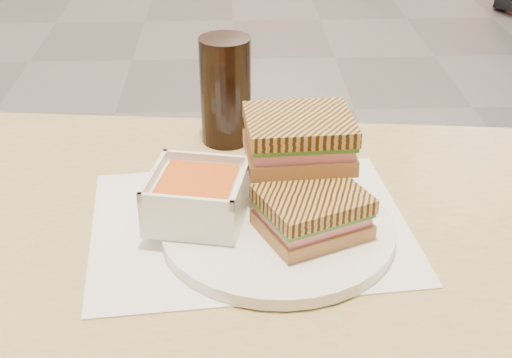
{
  "coord_description": "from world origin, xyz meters",
  "views": [
    {
      "loc": [
        -0.02,
        -2.7,
        1.22
      ],
      "look_at": [
        0.01,
        -2.0,
        0.82
      ],
      "focal_mm": 49.75,
      "sensor_mm": 36.0,
      "label": 1
    }
  ],
  "objects_px": {
    "cola_glass": "(226,91)",
    "main_table": "(329,330)",
    "soup_bowl": "(198,198)",
    "plate": "(278,230)",
    "panini_lower": "(312,212)"
  },
  "relations": [
    {
      "from": "soup_bowl",
      "to": "main_table",
      "type": "bearing_deg",
      "value": -20.15
    },
    {
      "from": "main_table",
      "to": "cola_glass",
      "type": "height_order",
      "value": "cola_glass"
    },
    {
      "from": "cola_glass",
      "to": "main_table",
      "type": "bearing_deg",
      "value": -67.49
    },
    {
      "from": "main_table",
      "to": "panini_lower",
      "type": "height_order",
      "value": "panini_lower"
    },
    {
      "from": "panini_lower",
      "to": "plate",
      "type": "bearing_deg",
      "value": 159.5
    },
    {
      "from": "plate",
      "to": "cola_glass",
      "type": "xyz_separation_m",
      "value": [
        -0.06,
        0.26,
        0.07
      ]
    },
    {
      "from": "soup_bowl",
      "to": "panini_lower",
      "type": "height_order",
      "value": "soup_bowl"
    },
    {
      "from": "main_table",
      "to": "soup_bowl",
      "type": "distance_m",
      "value": 0.23
    },
    {
      "from": "panini_lower",
      "to": "cola_glass",
      "type": "xyz_separation_m",
      "value": [
        -0.1,
        0.27,
        0.04
      ]
    },
    {
      "from": "main_table",
      "to": "soup_bowl",
      "type": "bearing_deg",
      "value": 159.85
    },
    {
      "from": "plate",
      "to": "soup_bowl",
      "type": "distance_m",
      "value": 0.1
    },
    {
      "from": "plate",
      "to": "soup_bowl",
      "type": "relative_size",
      "value": 2.12
    },
    {
      "from": "main_table",
      "to": "cola_glass",
      "type": "relative_size",
      "value": 8.08
    },
    {
      "from": "cola_glass",
      "to": "soup_bowl",
      "type": "bearing_deg",
      "value": -98.1
    },
    {
      "from": "panini_lower",
      "to": "cola_glass",
      "type": "bearing_deg",
      "value": 109.75
    }
  ]
}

